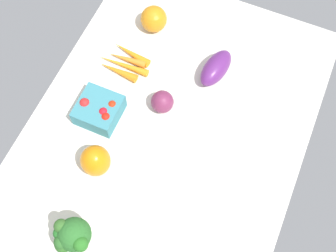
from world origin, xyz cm
name	(u,v)px	position (x,y,z in cm)	size (l,w,h in cm)	color
tablecloth	(168,130)	(0.00, 0.00, 1.00)	(104.00, 76.00, 2.00)	silver
eggplant	(216,68)	(22.44, -5.76, 5.32)	(13.70, 6.64, 6.64)	#5E246F
berry_basket	(99,110)	(-3.60, 19.76, 5.03)	(11.73, 11.73, 6.63)	teal
carrot_bunch	(125,62)	(14.73, 20.72, 3.25)	(11.60, 16.46, 2.65)	orange
red_onion_center	(162,102)	(5.81, 4.29, 5.30)	(6.59, 6.59, 6.59)	#73294C
broccoli_head	(72,236)	(-38.29, 8.40, 10.11)	(9.25, 9.86, 12.53)	#9AC688
bell_pepper_orange	(95,161)	(-18.16, 13.05, 7.00)	(8.03, 8.03, 10.01)	orange
heirloom_tomato_orange	(154,19)	(31.04, 18.23, 6.14)	(8.29, 8.29, 8.29)	orange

